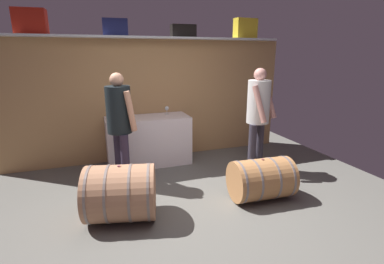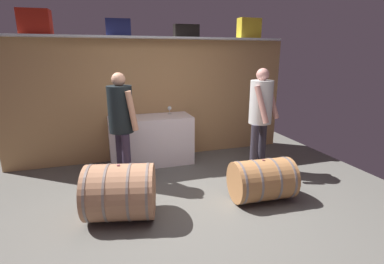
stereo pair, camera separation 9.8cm
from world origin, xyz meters
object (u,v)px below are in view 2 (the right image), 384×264
work_cabinet (151,140)px  visitor_tasting (261,110)px  winemaker_pouring (121,118)px  toolcase_black (186,31)px  wine_barrel_far (120,192)px  toolcase_navy (118,28)px  wine_barrel_near (262,180)px  toolcase_yellow (249,28)px  wine_glass (170,108)px  toolcase_red (35,22)px  wine_bottle_green (125,113)px

work_cabinet → visitor_tasting: 1.95m
work_cabinet → winemaker_pouring: size_ratio=0.86×
toolcase_black → wine_barrel_far: bearing=-123.5°
toolcase_navy → wine_barrel_near: toolcase_navy is taller
toolcase_yellow → visitor_tasting: bearing=-109.8°
toolcase_black → winemaker_pouring: bearing=-141.2°
winemaker_pouring → visitor_tasting: (2.14, -0.20, 0.02)m
toolcase_yellow → wine_glass: bearing=179.4°
toolcase_navy → toolcase_yellow: bearing=3.3°
toolcase_navy → toolcase_black: 1.14m
toolcase_black → wine_barrel_far: 3.03m
toolcase_red → work_cabinet: 2.53m
wine_bottle_green → toolcase_red: bearing=161.7°
wine_barrel_near → wine_barrel_far: 1.82m
visitor_tasting → wine_barrel_near: bearing=28.0°
work_cabinet → visitor_tasting: visitor_tasting is taller
toolcase_red → toolcase_black: bearing=4.0°
toolcase_black → toolcase_yellow: bearing=2.7°
wine_glass → visitor_tasting: 1.61m
toolcase_red → wine_glass: toolcase_red is taller
winemaker_pouring → wine_bottle_green: bearing=156.4°
wine_glass → visitor_tasting: visitor_tasting is taller
toolcase_black → visitor_tasting: (0.90, -1.11, -1.24)m
wine_barrel_near → wine_barrel_far: bearing=-179.9°
work_cabinet → wine_barrel_far: (-0.66, -1.67, -0.09)m
wine_glass → toolcase_red: bearing=177.6°
wine_bottle_green → wine_barrel_near: size_ratio=0.38×
wine_barrel_near → winemaker_pouring: 2.13m
toolcase_black → wine_bottle_green: toolcase_black is taller
work_cabinet → wine_barrel_far: 1.79m
toolcase_navy → toolcase_red: bearing=-176.7°
work_cabinet → winemaker_pouring: (-0.53, -0.70, 0.59)m
toolcase_yellow → visitor_tasting: size_ratio=0.25×
toolcase_navy → wine_glass: size_ratio=2.69×
toolcase_red → toolcase_navy: 1.20m
wine_barrel_near → visitor_tasting: size_ratio=0.49×
wine_barrel_near → winemaker_pouring: (-1.69, 1.08, 0.73)m
wine_barrel_far → visitor_tasting: 2.50m
work_cabinet → toolcase_navy: bearing=153.5°
wine_bottle_green → winemaker_pouring: winemaker_pouring is taller
toolcase_navy → wine_glass: (0.80, -0.08, -1.35)m
wine_glass → wine_barrel_far: size_ratio=0.16×
wine_barrel_near → work_cabinet: bearing=126.8°
toolcase_black → visitor_tasting: toolcase_black is taller
wine_bottle_green → wine_glass: (0.80, 0.31, -0.03)m
toolcase_yellow → winemaker_pouring: size_ratio=0.26×
work_cabinet → wine_barrel_near: (1.16, -1.77, -0.14)m
wine_barrel_far → wine_barrel_near: bearing=10.4°
toolcase_red → winemaker_pouring: bearing=-35.7°
toolcase_navy → visitor_tasting: (2.04, -1.11, -1.27)m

